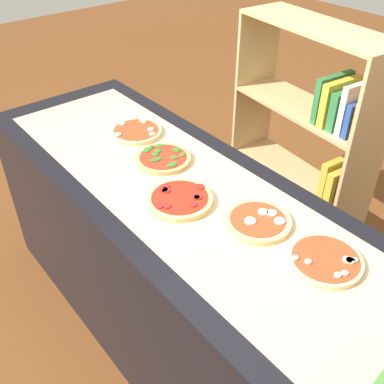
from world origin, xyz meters
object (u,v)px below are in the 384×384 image
(pizza_mozzarella_3, at_px, (258,221))
(pizza_pepperoni_2, at_px, (180,199))
(pizza_mushroom_0, at_px, (136,131))
(pizza_mushroom_4, at_px, (325,260))
(pizza_spinach_1, at_px, (163,158))
(bookshelf, at_px, (314,156))

(pizza_mozzarella_3, bearing_deg, pizza_pepperoni_2, -153.26)
(pizza_mushroom_0, relative_size, pizza_mushroom_4, 1.01)
(pizza_mozzarella_3, bearing_deg, pizza_spinach_1, -178.44)
(pizza_pepperoni_2, distance_m, pizza_mozzarella_3, 0.31)
(pizza_spinach_1, bearing_deg, pizza_mushroom_4, 2.87)
(pizza_mozzarella_3, bearing_deg, pizza_mushroom_4, 5.47)
(pizza_mushroom_4, bearing_deg, bookshelf, 127.85)
(pizza_mozzarella_3, bearing_deg, bookshelf, 114.41)
(pizza_mushroom_4, relative_size, bookshelf, 0.18)
(pizza_spinach_1, distance_m, pizza_pepperoni_2, 0.30)
(pizza_mushroom_4, xyz_separation_m, bookshelf, (-0.68, 0.88, -0.29))
(pizza_mushroom_0, distance_m, pizza_mozzarella_3, 0.82)
(pizza_mushroom_0, xyz_separation_m, bookshelf, (0.41, 0.88, -0.29))
(pizza_pepperoni_2, distance_m, bookshelf, 1.09)
(pizza_mushroom_0, bearing_deg, pizza_mozzarella_3, -1.97)
(pizza_mushroom_0, bearing_deg, pizza_spinach_1, -8.98)
(pizza_mozzarella_3, relative_size, bookshelf, 0.18)
(bookshelf, bearing_deg, pizza_mozzarella_3, -65.59)
(pizza_spinach_1, height_order, pizza_mozzarella_3, same)
(pizza_spinach_1, relative_size, pizza_pepperoni_2, 0.95)
(pizza_pepperoni_2, height_order, bookshelf, bookshelf)
(pizza_spinach_1, bearing_deg, pizza_mozzarella_3, 1.56)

